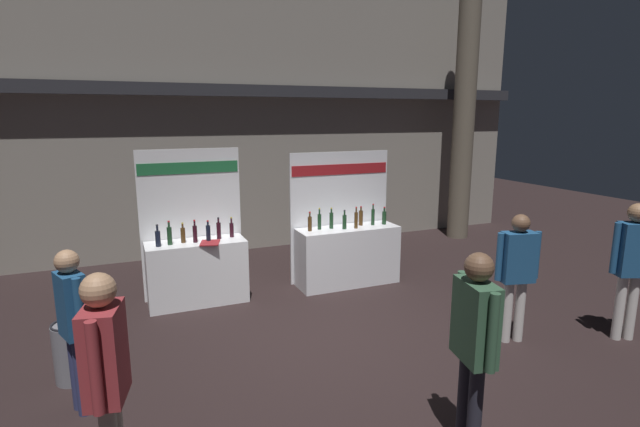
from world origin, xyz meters
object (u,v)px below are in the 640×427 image
(exhibitor_booth_1, at_px, (346,250))
(visitor_2, at_px, (73,320))
(exhibitor_booth_0, at_px, (196,265))
(visitor_3, at_px, (474,335))
(visitor_5, at_px, (517,267))
(visitor_4, at_px, (632,259))
(trash_bin, at_px, (72,352))
(visitor_0, at_px, (106,370))

(exhibitor_booth_1, distance_m, visitor_2, 4.74)
(visitor_2, bearing_deg, exhibitor_booth_0, -53.16)
(visitor_3, xyz_separation_m, visitor_5, (1.95, 1.49, -0.08))
(visitor_3, relative_size, visitor_4, 1.00)
(trash_bin, relative_size, visitor_2, 0.41)
(exhibitor_booth_1, relative_size, trash_bin, 3.34)
(exhibitor_booth_0, relative_size, exhibitor_booth_1, 1.05)
(exhibitor_booth_0, bearing_deg, visitor_2, -121.40)
(visitor_0, relative_size, visitor_4, 1.01)
(visitor_2, height_order, visitor_5, visitor_5)
(trash_bin, bearing_deg, exhibitor_booth_0, 48.12)
(visitor_4, bearing_deg, exhibitor_booth_0, -13.35)
(exhibitor_booth_1, relative_size, visitor_5, 1.35)
(visitor_0, distance_m, visitor_5, 4.89)
(exhibitor_booth_0, bearing_deg, visitor_3, -69.84)
(trash_bin, bearing_deg, visitor_2, -80.26)
(trash_bin, distance_m, visitor_5, 5.40)
(visitor_4, distance_m, visitor_5, 1.50)
(visitor_4, bearing_deg, visitor_3, 37.83)
(visitor_4, bearing_deg, visitor_5, 1.28)
(visitor_2, xyz_separation_m, visitor_4, (6.52, -1.01, 0.13))
(visitor_0, relative_size, visitor_5, 1.09)
(exhibitor_booth_1, distance_m, visitor_4, 4.20)
(visitor_3, height_order, visitor_4, visitor_4)
(exhibitor_booth_1, bearing_deg, visitor_0, -134.79)
(trash_bin, xyz_separation_m, visitor_0, (0.44, -2.09, 0.78))
(visitor_0, xyz_separation_m, visitor_3, (2.85, -0.55, -0.02))
(exhibitor_booth_0, height_order, visitor_4, exhibitor_booth_0)
(visitor_0, bearing_deg, exhibitor_booth_0, -4.37)
(visitor_0, height_order, visitor_5, visitor_0)
(visitor_2, relative_size, visitor_5, 0.99)
(exhibitor_booth_0, height_order, visitor_3, exhibitor_booth_0)
(visitor_2, height_order, visitor_4, visitor_4)
(visitor_3, distance_m, visitor_4, 3.48)
(visitor_0, distance_m, visitor_4, 6.21)
(exhibitor_booth_1, bearing_deg, exhibitor_booth_0, 177.01)
(exhibitor_booth_1, distance_m, trash_bin, 4.54)
(exhibitor_booth_0, distance_m, visitor_2, 2.96)
(visitor_0, xyz_separation_m, visitor_2, (-0.32, 1.42, -0.15))
(exhibitor_booth_0, height_order, trash_bin, exhibitor_booth_0)
(exhibitor_booth_1, distance_m, visitor_3, 4.47)
(exhibitor_booth_0, distance_m, exhibitor_booth_1, 2.56)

